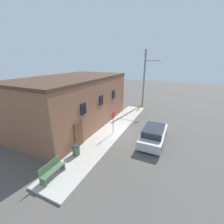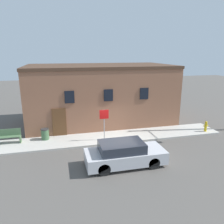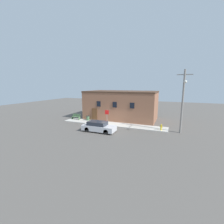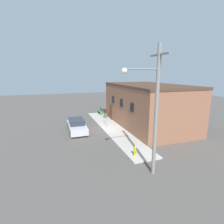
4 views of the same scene
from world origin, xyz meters
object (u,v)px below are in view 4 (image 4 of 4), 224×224
Objects in this scene: bench at (101,111)px; trash_bin at (106,115)px; stop_sign at (107,114)px; parked_car at (77,126)px; utility_pole at (154,108)px; fire_hydrant at (135,151)px.

trash_bin is at bearing 2.22° from bench.
stop_sign reaches higher than bench.
bench is 2.37m from trash_bin.
utility_pole is at bearing 18.35° from parked_car.
fire_hydrant is at bearing 23.68° from parked_car.
trash_bin is at bearing 165.11° from stop_sign.
utility_pole reaches higher than fire_hydrant.
bench is at bearing 146.05° from parked_car.
utility_pole reaches higher than stop_sign.
parked_car is (-7.72, -3.38, 0.14)m from fire_hydrant.
fire_hydrant is 1.06× the size of trash_bin.
bench is 17.38m from utility_pole.
stop_sign is at bearing -14.89° from trash_bin.
utility_pole is (16.92, -1.26, 3.77)m from bench.
utility_pole reaches higher than parked_car.
trash_bin is (-12.18, 1.31, -0.02)m from fire_hydrant.
utility_pole is at bearing -4.25° from bench.
fire_hydrant is 0.10× the size of utility_pole.
fire_hydrant is 0.19× the size of parked_car.
stop_sign is 0.50× the size of parked_car.
stop_sign is 10.81m from utility_pole.
utility_pole is (10.46, -0.26, 2.71)m from stop_sign.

